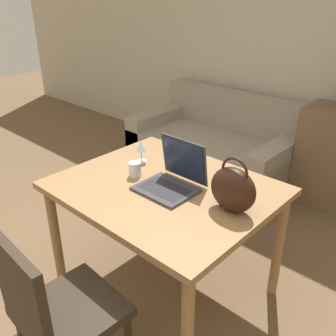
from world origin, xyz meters
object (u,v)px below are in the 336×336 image
object	(u,v)px
drinking_glass	(135,169)
handbag	(233,189)
laptop	(174,175)
couch	(215,148)
wine_glass	(141,147)
chair	(54,309)

from	to	relation	value
drinking_glass	handbag	bearing A→B (deg)	6.43
laptop	couch	bearing A→B (deg)	117.57
couch	handbag	world-z (taller)	handbag
couch	drinking_glass	world-z (taller)	drinking_glass
laptop	drinking_glass	size ratio (longest dim) A/B	3.54
couch	laptop	distance (m)	1.87
drinking_glass	wine_glass	bearing A→B (deg)	124.97
chair	couch	bearing A→B (deg)	112.78
couch	drinking_glass	xyz separation A→B (m)	(0.56, -1.64, 0.54)
couch	chair	bearing A→B (deg)	-70.36
chair	handbag	bearing A→B (deg)	71.61
laptop	wine_glass	bearing A→B (deg)	164.13
wine_glass	handbag	distance (m)	0.77
couch	handbag	size ratio (longest dim) A/B	5.62
couch	wine_glass	bearing A→B (deg)	-73.18
wine_glass	drinking_glass	bearing A→B (deg)	-55.03
chair	laptop	world-z (taller)	laptop
drinking_glass	handbag	distance (m)	0.66
chair	handbag	size ratio (longest dim) A/B	3.08
wine_glass	handbag	size ratio (longest dim) A/B	0.50
wine_glass	handbag	world-z (taller)	handbag
couch	laptop	world-z (taller)	laptop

